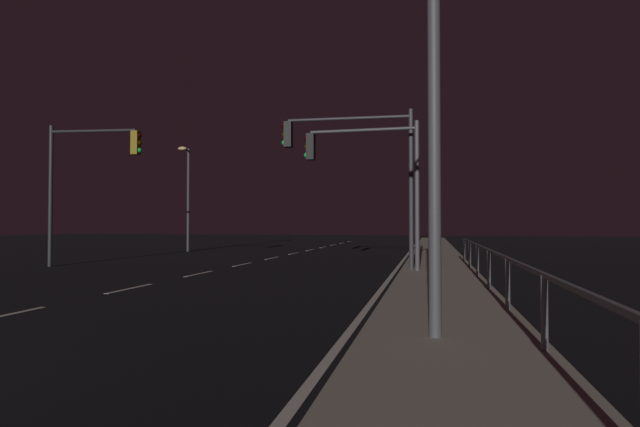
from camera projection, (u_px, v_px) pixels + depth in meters
The scene contains 10 objects.
ground_plane at pixel (247, 264), 21.34m from camera, with size 112.00×112.00×0.00m, color black.
sidewalk_right at pixel (437, 266), 19.54m from camera, with size 2.58×77.00×0.14m, color #9E937F.
lane_markings_center at pixel (272, 258), 24.75m from camera, with size 0.14×50.00×0.01m.
lane_edge_line at pixel (405, 258), 24.75m from camera, with size 0.14×53.00×0.01m.
traffic_light_far_center at pixel (354, 156), 17.76m from camera, with size 4.84×0.49×5.72m.
traffic_light_mid_right at pixel (88, 167), 19.82m from camera, with size 3.94×0.70×5.79m.
traffic_light_near_left at pixel (365, 166), 17.18m from camera, with size 4.11×0.34×5.18m.
street_lamp_mid_block at pixel (426, 33), 6.66m from camera, with size 0.89×2.01×6.93m.
street_lamp_across_street at pixel (187, 188), 30.63m from camera, with size 0.81×1.86×6.55m.
barrier_fence at pixel (497, 264), 10.55m from camera, with size 0.09×21.13×0.98m.
Camera 1 is at (7.87, -2.64, 1.74)m, focal length 27.34 mm.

